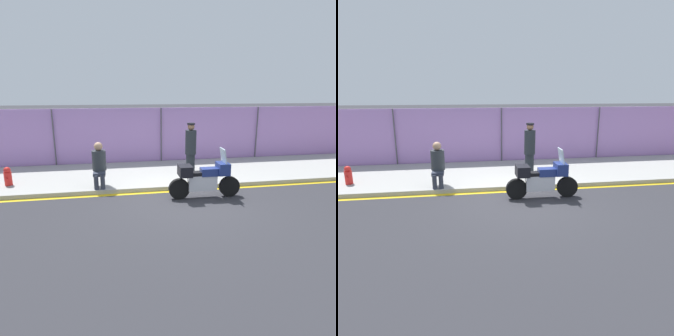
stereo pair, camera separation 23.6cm
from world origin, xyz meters
TOP-DOWN VIEW (x-y plane):
  - ground_plane at (0.00, 0.00)m, footprint 120.00×120.00m
  - sidewalk at (0.00, 2.64)m, footprint 31.62×3.55m
  - curb_paint_stripe at (0.00, 0.78)m, footprint 31.62×0.18m
  - storefront_fence at (-0.00, 4.50)m, footprint 30.03×0.17m
  - motorcycle at (0.56, 0.09)m, footprint 2.10×0.52m
  - officer_standing at (0.59, 1.78)m, footprint 0.37×0.37m
  - person_seated_on_curb at (-2.43, 1.35)m, footprint 0.42×0.72m
  - fire_hydrant at (-5.26, 1.90)m, footprint 0.23×0.28m

SIDE VIEW (x-z plane):
  - ground_plane at x=0.00m, z-range 0.00..0.00m
  - curb_paint_stripe at x=0.00m, z-range 0.00..0.01m
  - sidewalk at x=0.00m, z-range 0.00..0.13m
  - fire_hydrant at x=-5.26m, z-range 0.13..0.72m
  - motorcycle at x=0.56m, z-range -0.14..1.30m
  - person_seated_on_curb at x=-2.43m, z-range 0.20..1.57m
  - officer_standing at x=0.59m, z-range 0.16..2.01m
  - storefront_fence at x=0.00m, z-range 0.00..2.34m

